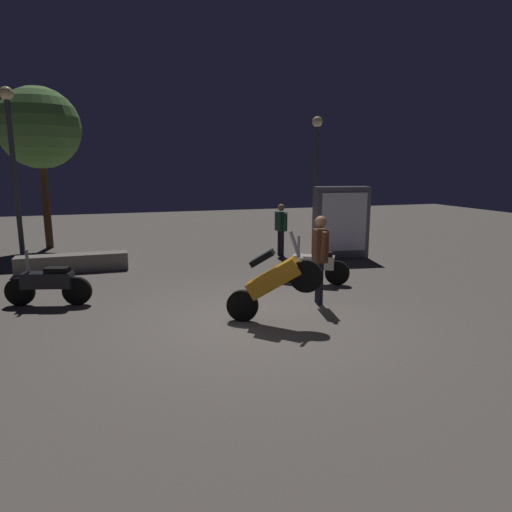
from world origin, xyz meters
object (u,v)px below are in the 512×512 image
object	(u,v)px
motorcycle_black_parked_right	(48,284)
streetlamp_far	(12,152)
person_bystander_far	(281,225)
streetlamp_near	(316,162)
motorcycle_orange_foreground	(273,281)
motorcycle_white_parked_left	(314,265)
kiosk_billboard	(341,223)
person_rider_beside	(320,252)

from	to	relation	value
motorcycle_black_parked_right	streetlamp_far	xyz separation A→B (m)	(-1.24, 4.79, 2.62)
person_bystander_far	streetlamp_near	size ratio (longest dim) A/B	0.36
motorcycle_orange_foreground	person_bystander_far	bearing A→B (deg)	95.93
motorcycle_orange_foreground	streetlamp_near	bearing A→B (deg)	88.26
motorcycle_black_parked_right	motorcycle_white_parked_left	bearing A→B (deg)	-164.92
motorcycle_black_parked_right	streetlamp_near	bearing A→B (deg)	-131.95
motorcycle_white_parked_left	streetlamp_near	xyz separation A→B (m)	(2.45, 5.23, 2.37)
motorcycle_black_parked_right	kiosk_billboard	distance (m)	8.10
kiosk_billboard	streetlamp_near	bearing A→B (deg)	-90.59
streetlamp_far	kiosk_billboard	size ratio (longest dim) A/B	2.28
motorcycle_orange_foreground	kiosk_billboard	distance (m)	6.15
kiosk_billboard	person_bystander_far	bearing A→B (deg)	-20.11
motorcycle_orange_foreground	streetlamp_near	size ratio (longest dim) A/B	0.38
person_bystander_far	streetlamp_far	xyz separation A→B (m)	(-7.36, 1.44, 2.13)
motorcycle_white_parked_left	person_rider_beside	xyz separation A→B (m)	(-0.55, -1.46, 0.61)
motorcycle_orange_foreground	motorcycle_black_parked_right	bearing A→B (deg)	177.03
person_rider_beside	kiosk_billboard	bearing A→B (deg)	-111.94
kiosk_billboard	streetlamp_far	bearing A→B (deg)	-6.14
person_rider_beside	person_bystander_far	xyz separation A→B (m)	(1.02, 4.84, -0.12)
motorcycle_orange_foreground	person_bystander_far	xyz separation A→B (m)	(2.28, 5.64, 0.18)
motorcycle_black_parked_right	person_rider_beside	world-z (taller)	person_rider_beside
person_rider_beside	streetlamp_near	size ratio (longest dim) A/B	0.40
motorcycle_white_parked_left	streetlamp_far	xyz separation A→B (m)	(-6.89, 4.82, 2.62)
person_rider_beside	kiosk_billboard	world-z (taller)	kiosk_billboard
person_bystander_far	streetlamp_far	size ratio (longest dim) A/B	0.33
motorcycle_black_parked_right	streetlamp_far	distance (m)	5.60
person_rider_beside	person_bystander_far	size ratio (longest dim) A/B	1.11
motorcycle_white_parked_left	person_rider_beside	distance (m)	1.68
person_rider_beside	person_bystander_far	world-z (taller)	person_rider_beside
streetlamp_near	streetlamp_far	world-z (taller)	streetlamp_far
motorcycle_orange_foreground	person_bystander_far	world-z (taller)	motorcycle_orange_foreground
motorcycle_white_parked_left	motorcycle_black_parked_right	distance (m)	5.65
motorcycle_white_parked_left	streetlamp_near	bearing A→B (deg)	-83.75
motorcycle_black_parked_right	person_rider_beside	xyz separation A→B (m)	(5.09, -1.49, 0.61)
motorcycle_black_parked_right	streetlamp_near	distance (m)	9.91
motorcycle_orange_foreground	person_rider_beside	distance (m)	1.52
motorcycle_orange_foreground	streetlamp_far	xyz separation A→B (m)	(-5.08, 7.09, 2.31)
motorcycle_black_parked_right	person_bystander_far	world-z (taller)	person_bystander_far
motorcycle_black_parked_right	streetlamp_near	xyz separation A→B (m)	(8.10, 5.20, 2.37)
person_rider_beside	streetlamp_near	world-z (taller)	streetlamp_near
streetlamp_far	motorcycle_orange_foreground	bearing A→B (deg)	-54.37
streetlamp_near	streetlamp_far	size ratio (longest dim) A/B	0.91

